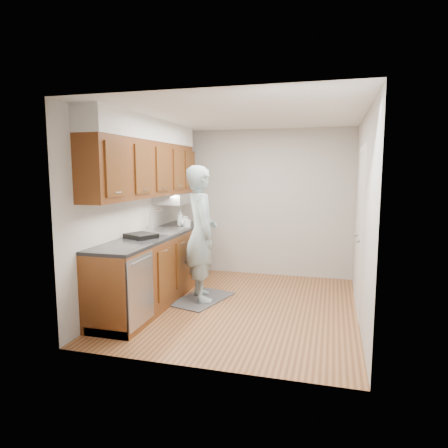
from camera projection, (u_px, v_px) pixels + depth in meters
name	position (u px, v px, depth m)	size (l,w,h in m)	color
floor	(241.00, 306.00, 5.36)	(3.50, 3.50, 0.00)	#9F683C
ceiling	(242.00, 115.00, 5.02)	(3.50, 3.50, 0.00)	white
wall_left	(137.00, 211.00, 5.58)	(0.02, 3.50, 2.50)	#B4AFA8
wall_right	(363.00, 217.00, 4.80)	(0.02, 3.50, 2.50)	#B4AFA8
wall_back	(264.00, 203.00, 6.86)	(3.00, 0.02, 2.50)	#B4AFA8
counter	(158.00, 265.00, 5.61)	(0.64, 2.80, 1.30)	brown
upper_cabinets	(148.00, 160.00, 5.49)	(0.47, 2.80, 1.21)	brown
closet_door	(359.00, 232.00, 5.12)	(0.02, 1.22, 2.05)	white
floor_mat	(202.00, 299.00, 5.63)	(0.56, 0.95, 0.02)	#57575A
person	(201.00, 224.00, 5.49)	(0.74, 0.50, 2.11)	#8CA5AA
soap_bottle_a	(180.00, 218.00, 6.29)	(0.10, 0.10, 0.25)	silver
soap_bottle_b	(187.00, 221.00, 6.14)	(0.08, 0.08, 0.18)	silver
soap_bottle_c	(184.00, 221.00, 6.25)	(0.13, 0.13, 0.17)	silver
dish_rack	(141.00, 236.00, 5.17)	(0.36, 0.31, 0.06)	black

